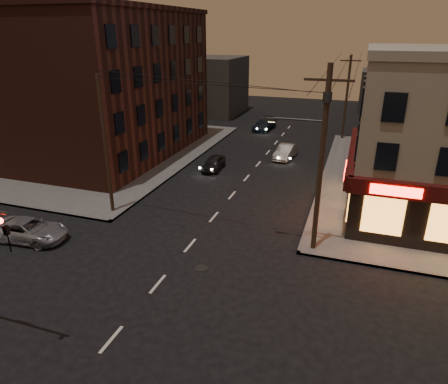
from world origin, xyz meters
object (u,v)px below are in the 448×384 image
at_px(sedan_near, 214,163).
at_px(fire_hydrant, 316,209).
at_px(suv_cross, 28,230).
at_px(sedan_far, 264,124).
at_px(sedan_mid, 286,152).

relative_size(sedan_near, fire_hydrant, 5.41).
xyz_separation_m(suv_cross, sedan_far, (6.62, 31.95, 0.04)).
bearing_deg(sedan_far, fire_hydrant, -62.86).
distance_m(sedan_mid, sedan_far, 11.92).
bearing_deg(suv_cross, sedan_near, -25.90).
height_order(suv_cross, sedan_near, suv_cross).
distance_m(sedan_near, sedan_far, 16.39).
distance_m(sedan_mid, fire_hydrant, 12.94).
distance_m(suv_cross, sedan_far, 32.63).
bearing_deg(sedan_mid, suv_cross, -111.81).
bearing_deg(suv_cross, sedan_far, -16.73).
bearing_deg(sedan_mid, fire_hydrant, -63.81).
xyz_separation_m(suv_cross, sedan_near, (5.94, 15.58, -0.03)).
height_order(suv_cross, fire_hydrant, suv_cross).
distance_m(sedan_near, fire_hydrant, 11.87).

